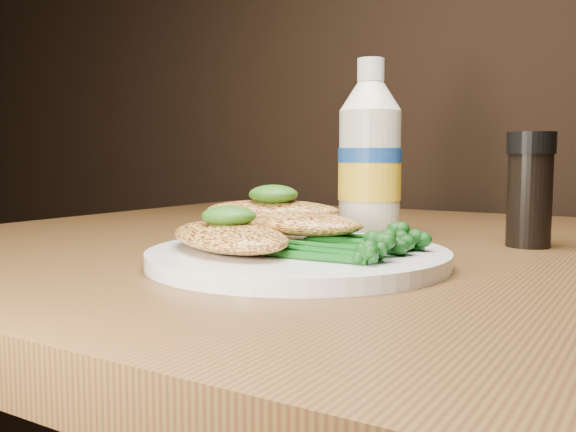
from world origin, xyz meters
The scene contains 9 objects.
plate centered at (-0.11, 0.90, 0.76)m, with size 0.25×0.25×0.01m, color white.
chicken_front centered at (-0.16, 0.86, 0.77)m, with size 0.14×0.08×0.02m, color #FBB74F.
chicken_mid centered at (-0.13, 0.92, 0.78)m, with size 0.13×0.07×0.02m, color #FBB74F.
chicken_back centered at (-0.16, 0.94, 0.79)m, with size 0.12×0.06×0.02m, color #FBB74F.
pesto_front centered at (-0.16, 0.86, 0.79)m, with size 0.04×0.04×0.02m, color #103207.
pesto_back centered at (-0.16, 0.93, 0.80)m, with size 0.05×0.04×0.02m, color #103207.
broccolini_bundle centered at (-0.07, 0.90, 0.77)m, with size 0.11×0.09×0.02m, color #125215, non-canonical shape.
mayo_bottle centered at (-0.13, 1.08, 0.84)m, with size 0.07×0.07×0.19m, color beige, non-canonical shape.
pepper_grinder centered at (0.03, 1.10, 0.81)m, with size 0.05×0.05×0.11m, color black, non-canonical shape.
Camera 1 is at (0.14, 0.47, 0.84)m, focal length 39.01 mm.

